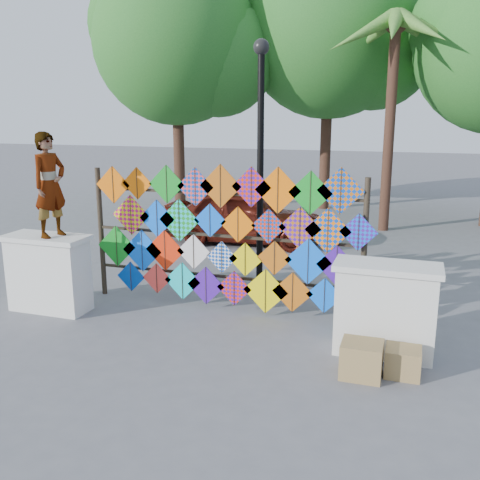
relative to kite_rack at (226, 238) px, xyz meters
The scene contains 12 objects.
ground 1.44m from the kite_rack, 97.40° to the right, with size 80.00×80.00×0.00m, color slate.
parapet_left 3.00m from the kite_rack, 161.69° to the right, with size 1.40×0.65×1.28m.
parapet_right 2.83m from the kite_rack, 19.54° to the right, with size 1.40×0.65×1.28m.
kite_rack is the anchor object (origin of this frame).
tree_west 10.31m from the kite_rack, 118.43° to the left, with size 5.85×5.20×8.01m.
tree_mid 11.26m from the kite_rack, 89.93° to the left, with size 6.30×5.60×8.61m.
palm_tree 8.43m from the kite_rack, 73.86° to the left, with size 3.62×3.62×5.83m.
vendor_woman 2.92m from the kite_rack, 160.62° to the right, with size 0.61×0.40×1.67m, color #99999E.
sedan 4.83m from the kite_rack, 103.94° to the left, with size 1.62×4.02×1.37m, color #53170E.
lamppost 1.94m from the kite_rack, 80.83° to the left, with size 0.28×0.28×4.46m.
cardboard_box_near 3.09m from the kite_rack, 35.00° to the right, with size 0.51×0.45×0.45m, color olive.
cardboard_box_far 3.41m from the kite_rack, 27.31° to the right, with size 0.43×0.40×0.36m, color olive.
Camera 1 is at (2.96, -7.26, 3.23)m, focal length 40.00 mm.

